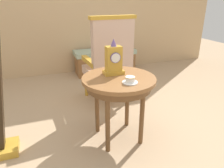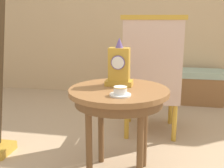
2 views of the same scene
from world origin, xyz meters
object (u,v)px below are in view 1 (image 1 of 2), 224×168
object	(u,v)px
teacup_left	(130,80)
side_table	(119,85)
window_bench	(105,61)
mantel_clock	(114,60)
armchair	(109,60)

from	to	relation	value
teacup_left	side_table	bearing A→B (deg)	102.80
side_table	window_bench	world-z (taller)	side_table
mantel_clock	window_bench	bearing A→B (deg)	74.41
side_table	mantel_clock	distance (m)	0.24
teacup_left	window_bench	size ratio (longest dim) A/B	0.12
side_table	window_bench	xyz separation A→B (m)	(0.51, 1.97, -0.35)
window_bench	armchair	bearing A→B (deg)	-105.50
teacup_left	mantel_clock	size ratio (longest dim) A/B	0.40
mantel_clock	window_bench	xyz separation A→B (m)	(0.52, 1.87, -0.56)
armchair	window_bench	distance (m)	1.29
side_table	teacup_left	size ratio (longest dim) A/B	5.05
armchair	side_table	bearing A→B (deg)	-102.77
teacup_left	armchair	size ratio (longest dim) A/B	0.12
side_table	teacup_left	xyz separation A→B (m)	(0.04, -0.16, 0.11)
side_table	armchair	bearing A→B (deg)	77.23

